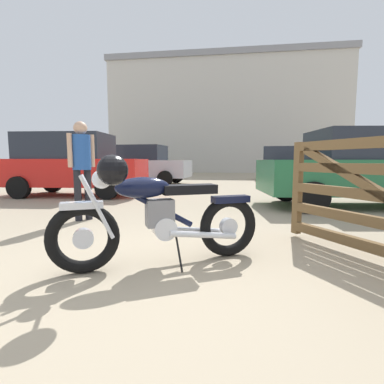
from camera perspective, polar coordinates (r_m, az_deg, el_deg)
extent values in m
plane|color=gray|center=(2.71, -8.76, -15.77)|extent=(80.00, 80.00, 0.00)
torus|color=black|center=(2.79, -20.73, -8.57)|extent=(0.62, 0.38, 0.64)
cylinder|color=silver|center=(2.79, -20.73, -8.57)|extent=(0.20, 0.15, 0.18)
torus|color=black|center=(3.09, 7.24, -6.77)|extent=(0.62, 0.38, 0.64)
cylinder|color=silver|center=(3.09, 7.24, -6.77)|extent=(0.20, 0.15, 0.18)
cube|color=silver|center=(2.73, -20.97, -2.45)|extent=(0.38, 0.27, 0.06)
cube|color=black|center=(3.05, 7.65, -1.41)|extent=(0.42, 0.29, 0.07)
cylinder|color=silver|center=(2.65, -18.28, -2.95)|extent=(0.27, 0.16, 0.58)
cylinder|color=silver|center=(2.80, -18.33, -2.48)|extent=(0.27, 0.16, 0.58)
sphere|color=silver|center=(2.70, -17.50, 2.43)|extent=(0.17, 0.17, 0.17)
cylinder|color=silver|center=(2.70, -15.85, 3.96)|extent=(0.30, 0.57, 0.03)
sphere|color=black|center=(2.40, -15.46, 4.20)|extent=(0.25, 0.25, 0.25)
cylinder|color=black|center=(2.79, -7.32, -2.78)|extent=(0.70, 0.38, 0.47)
ellipsoid|color=black|center=(2.74, -9.75, 0.87)|extent=(0.56, 0.42, 0.20)
cube|color=black|center=(2.86, -0.59, 0.56)|extent=(0.57, 0.42, 0.09)
cube|color=slate|center=(2.81, -6.42, -4.11)|extent=(0.31, 0.28, 0.26)
cylinder|color=silver|center=(2.85, -5.59, -7.04)|extent=(0.29, 0.28, 0.22)
cylinder|color=silver|center=(2.88, 2.34, -8.48)|extent=(0.66, 0.36, 0.14)
cylinder|color=silver|center=(3.06, 0.97, -7.59)|extent=(0.66, 0.36, 0.14)
cylinder|color=black|center=(2.77, -2.65, -11.72)|extent=(0.12, 0.22, 0.33)
cube|color=brown|center=(4.03, 20.20, 0.68)|extent=(0.12, 0.13, 1.20)
cylinder|color=black|center=(5.18, -21.68, -0.66)|extent=(0.12, 0.12, 0.86)
cylinder|color=black|center=(5.26, -19.88, -0.51)|extent=(0.12, 0.12, 0.86)
cylinder|color=#234C93|center=(5.19, -21.08, 7.33)|extent=(0.30, 0.30, 0.58)
cylinder|color=tan|center=(5.12, -23.06, 7.60)|extent=(0.08, 0.08, 0.55)
cylinder|color=tan|center=(5.27, -19.19, 7.70)|extent=(0.08, 0.08, 0.55)
sphere|color=tan|center=(5.22, -21.26, 11.73)|extent=(0.22, 0.22, 0.22)
cylinder|color=black|center=(9.36, -13.05, 1.70)|extent=(0.61, 0.22, 0.60)
cylinder|color=black|center=(7.81, -16.52, 0.73)|extent=(0.61, 0.22, 0.60)
cylinder|color=black|center=(10.32, -25.92, 1.64)|extent=(0.61, 0.22, 0.60)
cylinder|color=black|center=(8.93, -31.11, 0.75)|extent=(0.61, 0.22, 0.60)
cube|color=red|center=(9.01, -21.97, 3.66)|extent=(3.98, 1.84, 0.76)
cube|color=#232833|center=(9.13, -23.58, 8.27)|extent=(2.48, 1.64, 0.72)
cylinder|color=black|center=(5.97, 22.85, -1.03)|extent=(0.64, 0.26, 0.62)
cylinder|color=black|center=(7.58, 18.05, 0.60)|extent=(0.64, 0.26, 0.62)
cube|color=#23663D|center=(7.30, 30.35, 2.68)|extent=(4.35, 2.13, 0.72)
cube|color=#232833|center=(7.30, 30.65, 8.02)|extent=(2.15, 1.75, 0.64)
cylinder|color=black|center=(16.24, -30.66, 2.87)|extent=(0.63, 0.22, 0.62)
cylinder|color=black|center=(17.67, -27.44, 3.24)|extent=(0.63, 0.22, 0.62)
cylinder|color=black|center=(14.84, -22.12, 3.05)|extent=(0.63, 0.22, 0.62)
cylinder|color=black|center=(16.39, -19.41, 3.41)|extent=(0.63, 0.22, 0.62)
cube|color=#ADB2BC|center=(16.23, -25.07, 4.43)|extent=(4.26, 1.87, 0.72)
cube|color=#232833|center=(16.23, -25.18, 6.83)|extent=(2.05, 1.63, 0.64)
cylinder|color=black|center=(12.56, -17.23, 2.74)|extent=(0.63, 0.25, 0.62)
cylinder|color=black|center=(14.09, -13.86, 3.18)|extent=(0.63, 0.25, 0.62)
cylinder|color=black|center=(11.50, -5.35, 2.69)|extent=(0.63, 0.25, 0.62)
cylinder|color=black|center=(13.16, -3.16, 3.15)|extent=(0.63, 0.25, 0.62)
cube|color=#ADB2BC|center=(12.75, -10.06, 4.59)|extent=(4.33, 2.07, 0.72)
cube|color=#232833|center=(12.75, -10.12, 7.64)|extent=(2.12, 1.72, 0.64)
cylinder|color=black|center=(20.40, -6.66, 4.23)|extent=(0.66, 0.27, 0.64)
cylinder|color=black|center=(18.66, -7.37, 4.04)|extent=(0.66, 0.27, 0.64)
cylinder|color=black|center=(21.00, -14.82, 4.12)|extent=(0.66, 0.27, 0.64)
cylinder|color=black|center=(19.32, -16.23, 3.92)|extent=(0.66, 0.27, 0.64)
cube|color=#23663D|center=(19.78, -11.34, 5.16)|extent=(4.86, 2.24, 0.74)
cube|color=#232833|center=(19.85, -12.24, 7.20)|extent=(3.65, 1.95, 0.68)
cylinder|color=black|center=(17.15, 25.79, 3.29)|extent=(0.66, 0.28, 0.64)
cylinder|color=black|center=(15.44, 27.19, 2.96)|extent=(0.66, 0.28, 0.64)
cylinder|color=black|center=(16.76, 15.72, 3.62)|extent=(0.66, 0.28, 0.64)
cylinder|color=black|center=(15.00, 15.99, 3.33)|extent=(0.66, 0.28, 0.64)
cube|color=beige|center=(16.01, 21.27, 4.64)|extent=(4.87, 2.28, 0.74)
cube|color=#232833|center=(15.97, 20.30, 7.23)|extent=(3.66, 1.98, 0.68)
cube|color=beige|center=(29.83, 6.75, 13.42)|extent=(20.46, 10.82, 9.55)
cube|color=gray|center=(30.87, 6.88, 22.71)|extent=(20.77, 11.12, 0.50)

